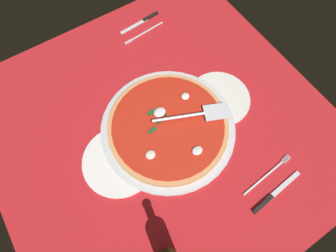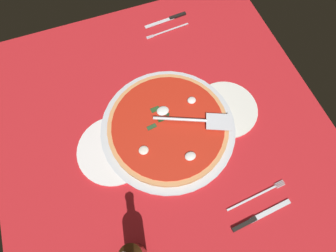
# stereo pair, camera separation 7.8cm
# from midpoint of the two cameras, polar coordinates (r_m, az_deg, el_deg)

# --- Properties ---
(ground_plane) EXTENTS (1.09, 1.09, 0.01)m
(ground_plane) POSITION_cam_midpoint_polar(r_m,az_deg,el_deg) (0.91, -4.11, -0.29)
(ground_plane) COLOR red
(checker_pattern) EXTENTS (1.09, 1.09, 0.00)m
(checker_pattern) POSITION_cam_midpoint_polar(r_m,az_deg,el_deg) (0.90, -4.13, -0.17)
(checker_pattern) COLOR white
(checker_pattern) RESTS_ON ground_plane
(pizza_pan) EXTENTS (0.45, 0.45, 0.01)m
(pizza_pan) POSITION_cam_midpoint_polar(r_m,az_deg,el_deg) (0.89, -2.50, -0.66)
(pizza_pan) COLOR silver
(pizza_pan) RESTS_ON ground_plane
(dinner_plate_left) EXTENTS (0.22, 0.22, 0.01)m
(dinner_plate_left) POSITION_cam_midpoint_polar(r_m,az_deg,el_deg) (0.95, 8.47, 5.60)
(dinner_plate_left) COLOR white
(dinner_plate_left) RESTS_ON ground_plane
(dinner_plate_right) EXTENTS (0.24, 0.24, 0.01)m
(dinner_plate_right) POSITION_cam_midpoint_polar(r_m,az_deg,el_deg) (0.88, -12.82, -7.52)
(dinner_plate_right) COLOR white
(dinner_plate_right) RESTS_ON ground_plane
(pizza) EXTENTS (0.40, 0.40, 0.03)m
(pizza) POSITION_cam_midpoint_polar(r_m,az_deg,el_deg) (0.88, -2.54, -0.26)
(pizza) COLOR tan
(pizza) RESTS_ON pizza_pan
(pizza_server) EXTENTS (0.25, 0.13, 0.01)m
(pizza_server) POSITION_cam_midpoint_polar(r_m,az_deg,el_deg) (0.87, 3.43, 2.19)
(pizza_server) COLOR silver
(pizza_server) RESTS_ON pizza
(place_setting_near) EXTENTS (0.20, 0.13, 0.01)m
(place_setting_near) POSITION_cam_midpoint_polar(r_m,az_deg,el_deg) (1.15, -7.30, 20.00)
(place_setting_near) COLOR white
(place_setting_near) RESTS_ON ground_plane
(place_setting_far) EXTENTS (0.22, 0.13, 0.01)m
(place_setting_far) POSITION_cam_midpoint_polar(r_m,az_deg,el_deg) (0.88, 18.47, -12.26)
(place_setting_far) COLOR white
(place_setting_far) RESTS_ON ground_plane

